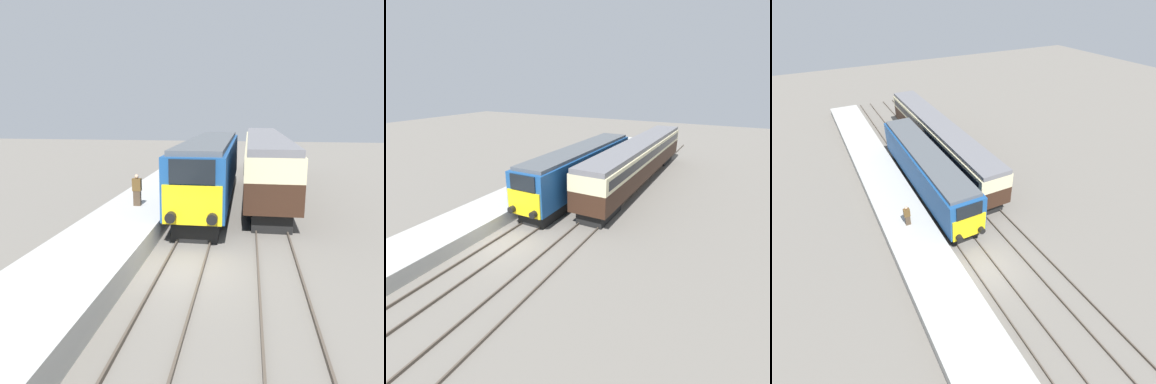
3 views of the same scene
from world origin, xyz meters
TOP-DOWN VIEW (x-y plane):
  - ground_plane at (0.00, 0.00)m, footprint 120.00×120.00m
  - platform_left at (-3.30, 8.00)m, footprint 3.50×50.00m
  - rails_near_track at (0.00, 5.00)m, footprint 1.51×60.00m
  - rails_far_track at (3.40, 5.00)m, footprint 1.50×60.00m
  - locomotive at (0.00, 9.91)m, footprint 2.70×15.78m
  - passenger_carriage at (3.40, 15.00)m, footprint 2.75×21.68m
  - person_on_platform at (-3.28, 5.46)m, footprint 0.44×0.26m

SIDE VIEW (x-z plane):
  - ground_plane at x=0.00m, z-range 0.00..0.00m
  - rails_near_track at x=0.00m, z-range 0.00..0.14m
  - rails_far_track at x=3.40m, z-range 0.00..0.14m
  - platform_left at x=-3.30m, z-range 0.00..0.90m
  - person_on_platform at x=-3.28m, z-range 0.89..2.49m
  - locomotive at x=0.00m, z-range 0.25..4.26m
  - passenger_carriage at x=3.40m, z-range 0.44..4.40m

